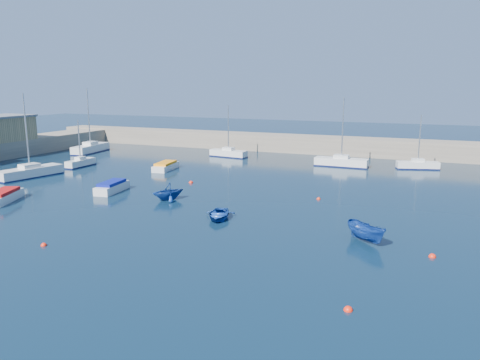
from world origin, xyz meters
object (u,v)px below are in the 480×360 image
at_px(brick_shed_a, 0,129).
at_px(motorboat_2, 166,166).
at_px(sailboat_4, 91,148).
at_px(motorboat_0, 3,196).
at_px(dinghy_right, 366,233).
at_px(sailboat_5, 228,153).
at_px(motorboat_1, 112,187).
at_px(sailboat_6, 341,162).
at_px(sailboat_2, 30,172).
at_px(sailboat_7, 418,165).
at_px(dinghy_left, 168,191).
at_px(sailboat_3, 81,163).
at_px(dinghy_center, 219,215).

height_order(brick_shed_a, motorboat_2, brick_shed_a).
relative_size(sailboat_4, motorboat_0, 1.96).
bearing_deg(dinghy_right, motorboat_2, 95.94).
xyz_separation_m(sailboat_5, motorboat_0, (-7.99, -32.59, -0.07)).
relative_size(sailboat_4, sailboat_5, 1.31).
xyz_separation_m(sailboat_5, motorboat_1, (-1.36, -25.45, -0.06)).
distance_m(sailboat_6, motorboat_1, 29.91).
bearing_deg(motorboat_2, sailboat_2, -147.16).
relative_size(sailboat_4, sailboat_7, 1.45).
bearing_deg(sailboat_2, motorboat_2, 52.62).
bearing_deg(motorboat_2, dinghy_left, -65.67).
xyz_separation_m(sailboat_6, motorboat_2, (-19.89, -10.95, -0.14)).
height_order(sailboat_5, dinghy_right, sailboat_5).
xyz_separation_m(brick_shed_a, sailboat_6, (47.81, 11.09, -3.49)).
bearing_deg(sailboat_2, sailboat_7, 41.07).
bearing_deg(motorboat_0, sailboat_4, 94.05).
xyz_separation_m(sailboat_7, dinghy_left, (-20.73, -26.16, 0.28)).
distance_m(sailboat_3, dinghy_center, 30.77).
xyz_separation_m(brick_shed_a, motorboat_2, (27.92, 0.14, -3.63)).
bearing_deg(dinghy_left, sailboat_2, -154.43).
height_order(dinghy_left, dinghy_right, dinghy_left).
bearing_deg(motorboat_1, motorboat_0, -140.51).
height_order(sailboat_6, dinghy_right, sailboat_6).
height_order(sailboat_2, sailboat_3, sailboat_2).
bearing_deg(dinghy_left, dinghy_center, 5.26).
bearing_deg(sailboat_6, motorboat_1, 143.14).
bearing_deg(motorboat_0, motorboat_2, 53.61).
relative_size(sailboat_3, dinghy_left, 2.00).
relative_size(brick_shed_a, motorboat_1, 1.75).
bearing_deg(sailboat_2, brick_shed_a, 159.52).
distance_m(sailboat_2, sailboat_5, 27.36).
bearing_deg(motorboat_0, sailboat_5, 54.15).
relative_size(sailboat_5, dinghy_left, 2.47).
relative_size(sailboat_3, dinghy_center, 1.80).
xyz_separation_m(motorboat_2, dinghy_left, (8.46, -13.35, 0.34)).
height_order(sailboat_2, motorboat_0, sailboat_2).
bearing_deg(dinghy_center, dinghy_left, 135.07).
distance_m(brick_shed_a, sailboat_2, 19.31).
distance_m(sailboat_4, motorboat_2, 20.85).
bearing_deg(dinghy_center, brick_shed_a, 142.52).
bearing_deg(sailboat_6, brick_shed_a, 103.97).
xyz_separation_m(motorboat_0, dinghy_left, (13.53, 6.48, 0.30)).
xyz_separation_m(sailboat_5, sailboat_7, (26.26, 0.05, -0.04)).
height_order(brick_shed_a, motorboat_1, brick_shed_a).
relative_size(sailboat_5, dinghy_center, 2.22).
distance_m(sailboat_2, motorboat_2, 15.68).
distance_m(motorboat_2, dinghy_right, 32.80).
bearing_deg(motorboat_1, brick_shed_a, 149.31).
bearing_deg(sailboat_4, dinghy_left, -45.26).
bearing_deg(dinghy_right, sailboat_2, 118.29).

